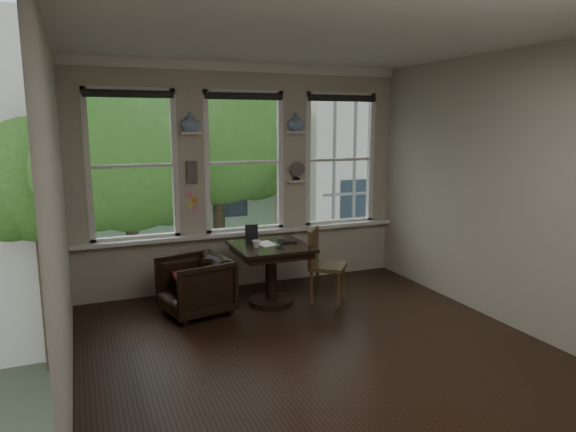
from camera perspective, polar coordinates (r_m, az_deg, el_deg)
name	(u,v)px	position (r m, az deg, el deg)	size (l,w,h in m)	color
ground	(313,346)	(5.35, 2.83, -14.25)	(4.50, 4.50, 0.00)	black
ceiling	(316,36)	(4.94, 3.16, 19.33)	(4.50, 4.50, 0.00)	silver
wall_back	(244,177)	(7.01, -4.93, 4.32)	(4.50, 4.50, 0.00)	#BBAF9F
wall_front	(487,254)	(3.09, 21.21, -3.95)	(4.50, 4.50, 0.00)	#BBAF9F
wall_left	(59,215)	(4.46, -24.12, 0.07)	(4.50, 4.50, 0.00)	#BBAF9F
wall_right	(496,188)	(6.22, 22.08, 2.86)	(4.50, 4.50, 0.00)	#BBAF9F
window_left	(132,166)	(6.70, -16.91, 5.36)	(1.10, 0.12, 1.90)	white
window_center	(244,162)	(6.99, -4.96, 5.95)	(1.10, 0.12, 1.90)	white
window_right	(339,160)	(7.55, 5.65, 6.26)	(1.10, 0.12, 1.90)	white
shelf_left	(191,133)	(6.69, -10.75, 9.05)	(0.26, 0.16, 0.03)	white
shelf_right	(296,132)	(7.13, 0.88, 9.29)	(0.26, 0.16, 0.03)	white
intercom	(192,172)	(6.75, -10.66, 4.81)	(0.14, 0.06, 0.28)	#59544F
sticky_notes	(192,199)	(6.80, -10.57, 1.87)	(0.16, 0.01, 0.24)	pink
desk_fan	(296,174)	(7.15, 0.93, 4.71)	(0.20, 0.20, 0.24)	#59544F
vase_left	(190,122)	(6.69, -10.79, 10.24)	(0.24, 0.24, 0.25)	silver
vase_right	(296,122)	(7.13, 0.88, 10.41)	(0.24, 0.24, 0.25)	silver
table	(271,274)	(6.40, -1.91, -6.50)	(0.90, 0.90, 0.75)	black
armchair_left	(195,286)	(6.16, -10.25, -7.65)	(0.73, 0.75, 0.69)	black
cushion_red	(195,277)	(6.13, -10.28, -6.70)	(0.45, 0.45, 0.06)	maroon
side_chair_right	(328,266)	(6.48, 4.45, -5.53)	(0.42, 0.42, 0.92)	#3F2916
laptop	(285,242)	(6.41, -0.35, -2.89)	(0.31, 0.20, 0.02)	black
mug	(256,244)	(6.16, -3.56, -3.13)	(0.10, 0.10, 0.09)	white
drinking_glass	(279,244)	(6.17, -0.96, -3.11)	(0.11, 0.11, 0.09)	white
tablet	(252,233)	(6.46, -4.07, -1.93)	(0.16, 0.02, 0.22)	black
papers	(266,244)	(6.37, -2.46, -3.09)	(0.22, 0.30, 0.00)	silver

